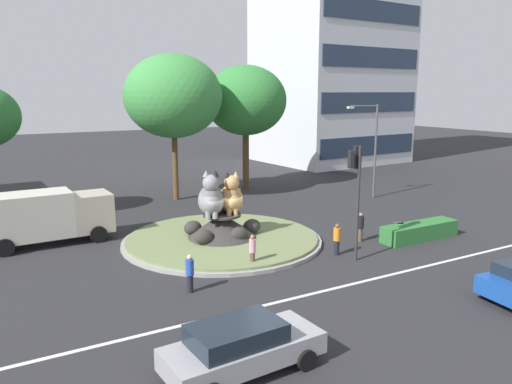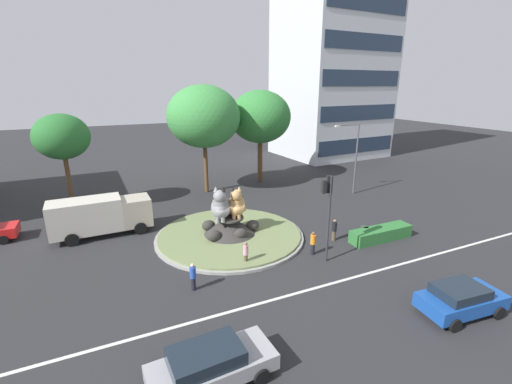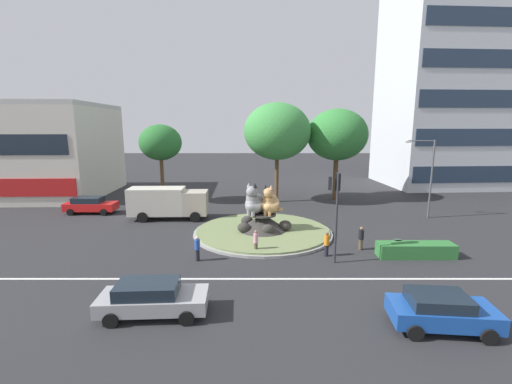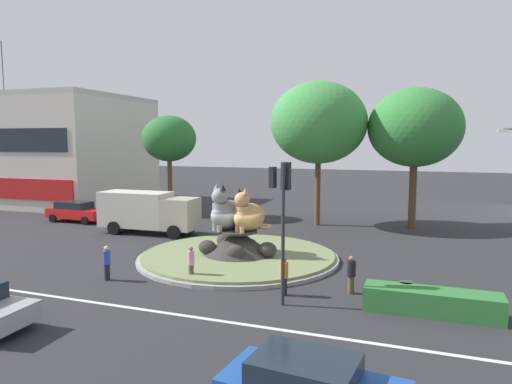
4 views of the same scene
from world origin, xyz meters
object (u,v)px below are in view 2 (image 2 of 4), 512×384
at_px(cat_statue_grey, 221,206).
at_px(pedestrian_orange_shirt, 313,243).
at_px(broadleaf_tree_behind_island, 204,117).
at_px(pedestrian_black_shirt, 334,229).
at_px(pedestrian_pink_shirt, 246,253).
at_px(parked_car_right, 211,364).
at_px(cat_statue_calico, 236,205).
at_px(traffic_light_mast, 328,200).
at_px(pedestrian_blue_shirt, 193,276).
at_px(office_tower, 334,46).
at_px(third_tree_left, 260,117).
at_px(litter_bin, 364,232).
at_px(streetlight_arm, 354,153).
at_px(delivery_box_truck, 100,215).
at_px(hatchback_near_shophouse, 461,299).
at_px(second_tree_near_tower, 62,137).

bearing_deg(cat_statue_grey, pedestrian_orange_shirt, 68.47).
xyz_separation_m(broadleaf_tree_behind_island, pedestrian_black_shirt, (4.79, -14.96, -6.77)).
height_order(pedestrian_pink_shirt, parked_car_right, pedestrian_pink_shirt).
distance_m(broadleaf_tree_behind_island, parked_car_right, 25.03).
bearing_deg(pedestrian_black_shirt, cat_statue_calico, 114.90).
height_order(traffic_light_mast, pedestrian_blue_shirt, traffic_light_mast).
distance_m(office_tower, third_tree_left, 21.39).
height_order(pedestrian_orange_shirt, pedestrian_pink_shirt, pedestrian_orange_shirt).
bearing_deg(traffic_light_mast, pedestrian_blue_shirt, 98.81).
bearing_deg(third_tree_left, office_tower, 31.72).
bearing_deg(litter_bin, office_tower, 59.05).
height_order(cat_statue_calico, office_tower, office_tower).
height_order(third_tree_left, streetlight_arm, third_tree_left).
height_order(cat_statue_grey, delivery_box_truck, cat_statue_grey).
bearing_deg(office_tower, litter_bin, -124.60).
bearing_deg(office_tower, traffic_light_mast, -129.55).
bearing_deg(pedestrian_orange_shirt, pedestrian_black_shirt, 122.22).
bearing_deg(cat_statue_calico, traffic_light_mast, 53.42).
height_order(broadleaf_tree_behind_island, hatchback_near_shophouse, broadleaf_tree_behind_island).
relative_size(second_tree_near_tower, hatchback_near_shophouse, 1.96).
height_order(cat_statue_grey, litter_bin, cat_statue_grey).
relative_size(second_tree_near_tower, pedestrian_black_shirt, 5.27).
height_order(pedestrian_black_shirt, pedestrian_blue_shirt, pedestrian_black_shirt).
bearing_deg(broadleaf_tree_behind_island, cat_statue_calico, -95.81).
height_order(traffic_light_mast, streetlight_arm, streetlight_arm).
bearing_deg(cat_statue_calico, parked_car_right, -4.51).
distance_m(pedestrian_black_shirt, hatchback_near_shophouse, 9.23).
bearing_deg(cat_statue_calico, second_tree_near_tower, -113.11).
distance_m(pedestrian_pink_shirt, delivery_box_truck, 11.58).
bearing_deg(third_tree_left, traffic_light_mast, -102.81).
bearing_deg(pedestrian_orange_shirt, traffic_light_mast, 19.79).
bearing_deg(broadleaf_tree_behind_island, litter_bin, -65.88).
relative_size(broadleaf_tree_behind_island, third_tree_left, 1.06).
bearing_deg(second_tree_near_tower, delivery_box_truck, -71.83).
height_order(broadleaf_tree_behind_island, pedestrian_black_shirt, broadleaf_tree_behind_island).
bearing_deg(pedestrian_blue_shirt, office_tower, 173.26).
height_order(cat_statue_calico, pedestrian_orange_shirt, cat_statue_calico).
height_order(streetlight_arm, pedestrian_pink_shirt, streetlight_arm).
bearing_deg(pedestrian_black_shirt, parked_car_right, -178.90).
distance_m(cat_statue_calico, hatchback_near_shophouse, 14.43).
distance_m(second_tree_near_tower, litter_bin, 25.14).
distance_m(broadleaf_tree_behind_island, delivery_box_truck, 13.76).
height_order(pedestrian_black_shirt, pedestrian_orange_shirt, pedestrian_orange_shirt).
bearing_deg(office_tower, broadleaf_tree_behind_island, -157.09).
xyz_separation_m(pedestrian_black_shirt, pedestrian_orange_shirt, (-2.54, -1.16, 0.01)).
relative_size(cat_statue_grey, second_tree_near_tower, 0.30).
distance_m(pedestrian_black_shirt, pedestrian_orange_shirt, 2.79).
relative_size(pedestrian_orange_shirt, hatchback_near_shophouse, 0.37).
distance_m(streetlight_arm, litter_bin, 11.41).
bearing_deg(second_tree_near_tower, hatchback_near_shophouse, -53.37).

